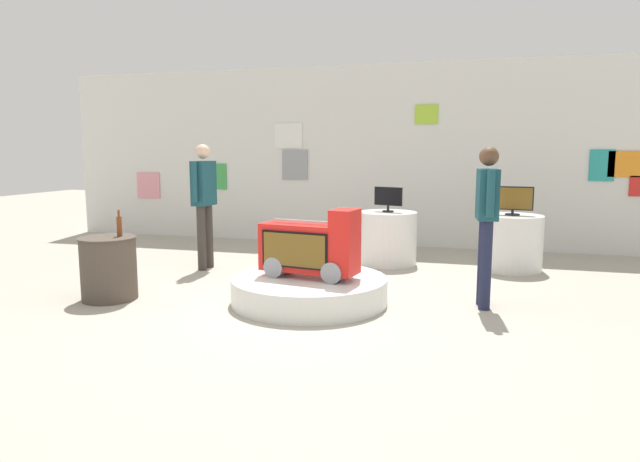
{
  "coord_description": "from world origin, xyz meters",
  "views": [
    {
      "loc": [
        1.8,
        -5.36,
        1.66
      ],
      "look_at": [
        0.1,
        0.83,
        0.73
      ],
      "focal_mm": 31.28,
      "sensor_mm": 36.0,
      "label": 1
    }
  ],
  "objects_px": {
    "novelty_firetruck_tv": "(311,249)",
    "side_table_round": "(109,268)",
    "main_display_pedestal": "(309,290)",
    "display_pedestal_left_rear": "(511,242)",
    "tv_on_left_rear": "(513,200)",
    "bottle_on_side_table": "(119,226)",
    "shopper_browsing_near_truck": "(487,214)",
    "shopper_browsing_rear": "(204,196)",
    "display_pedestal_center_rear": "(388,238)",
    "tv_on_center_rear": "(388,198)"
  },
  "relations": [
    {
      "from": "novelty_firetruck_tv",
      "to": "bottle_on_side_table",
      "type": "height_order",
      "value": "novelty_firetruck_tv"
    },
    {
      "from": "tv_on_center_rear",
      "to": "shopper_browsing_rear",
      "type": "relative_size",
      "value": 0.24
    },
    {
      "from": "main_display_pedestal",
      "to": "side_table_round",
      "type": "bearing_deg",
      "value": -168.27
    },
    {
      "from": "main_display_pedestal",
      "to": "bottle_on_side_table",
      "type": "relative_size",
      "value": 5.73
    },
    {
      "from": "tv_on_center_rear",
      "to": "bottle_on_side_table",
      "type": "distance_m",
      "value": 3.78
    },
    {
      "from": "main_display_pedestal",
      "to": "tv_on_left_rear",
      "type": "xyz_separation_m",
      "value": [
        2.24,
        2.41,
        0.85
      ]
    },
    {
      "from": "display_pedestal_center_rear",
      "to": "side_table_round",
      "type": "bearing_deg",
      "value": -133.91
    },
    {
      "from": "side_table_round",
      "to": "shopper_browsing_rear",
      "type": "height_order",
      "value": "shopper_browsing_rear"
    },
    {
      "from": "tv_on_left_rear",
      "to": "bottle_on_side_table",
      "type": "distance_m",
      "value": 5.16
    },
    {
      "from": "shopper_browsing_rear",
      "to": "tv_on_left_rear",
      "type": "bearing_deg",
      "value": 14.48
    },
    {
      "from": "novelty_firetruck_tv",
      "to": "tv_on_left_rear",
      "type": "height_order",
      "value": "tv_on_left_rear"
    },
    {
      "from": "tv_on_center_rear",
      "to": "shopper_browsing_near_truck",
      "type": "distance_m",
      "value": 2.43
    },
    {
      "from": "tv_on_left_rear",
      "to": "shopper_browsing_near_truck",
      "type": "distance_m",
      "value": 2.12
    },
    {
      "from": "shopper_browsing_rear",
      "to": "novelty_firetruck_tv",
      "type": "bearing_deg",
      "value": -34.57
    },
    {
      "from": "novelty_firetruck_tv",
      "to": "tv_on_left_rear",
      "type": "distance_m",
      "value": 3.31
    },
    {
      "from": "display_pedestal_left_rear",
      "to": "shopper_browsing_near_truck",
      "type": "distance_m",
      "value": 2.21
    },
    {
      "from": "display_pedestal_left_rear",
      "to": "bottle_on_side_table",
      "type": "relative_size",
      "value": 2.85
    },
    {
      "from": "main_display_pedestal",
      "to": "shopper_browsing_rear",
      "type": "height_order",
      "value": "shopper_browsing_rear"
    },
    {
      "from": "novelty_firetruck_tv",
      "to": "side_table_round",
      "type": "xyz_separation_m",
      "value": [
        -2.23,
        -0.45,
        -0.24
      ]
    },
    {
      "from": "tv_on_center_rear",
      "to": "side_table_round",
      "type": "distance_m",
      "value": 3.97
    },
    {
      "from": "tv_on_left_rear",
      "to": "shopper_browsing_rear",
      "type": "bearing_deg",
      "value": -165.52
    },
    {
      "from": "display_pedestal_center_rear",
      "to": "tv_on_center_rear",
      "type": "bearing_deg",
      "value": -69.96
    },
    {
      "from": "shopper_browsing_near_truck",
      "to": "tv_on_center_rear",
      "type": "bearing_deg",
      "value": 123.3
    },
    {
      "from": "bottle_on_side_table",
      "to": "shopper_browsing_rear",
      "type": "xyz_separation_m",
      "value": [
        0.18,
        1.7,
        0.2
      ]
    },
    {
      "from": "main_display_pedestal",
      "to": "display_pedestal_center_rear",
      "type": "distance_m",
      "value": 2.43
    },
    {
      "from": "main_display_pedestal",
      "to": "bottle_on_side_table",
      "type": "height_order",
      "value": "bottle_on_side_table"
    },
    {
      "from": "shopper_browsing_near_truck",
      "to": "shopper_browsing_rear",
      "type": "xyz_separation_m",
      "value": [
        -3.77,
        1.0,
        0.03
      ]
    },
    {
      "from": "shopper_browsing_near_truck",
      "to": "bottle_on_side_table",
      "type": "bearing_deg",
      "value": -170.06
    },
    {
      "from": "display_pedestal_center_rear",
      "to": "bottle_on_side_table",
      "type": "distance_m",
      "value": 3.81
    },
    {
      "from": "bottle_on_side_table",
      "to": "shopper_browsing_rear",
      "type": "relative_size",
      "value": 0.17
    },
    {
      "from": "side_table_round",
      "to": "bottle_on_side_table",
      "type": "height_order",
      "value": "bottle_on_side_table"
    },
    {
      "from": "tv_on_left_rear",
      "to": "side_table_round",
      "type": "height_order",
      "value": "tv_on_left_rear"
    },
    {
      "from": "tv_on_left_rear",
      "to": "tv_on_center_rear",
      "type": "relative_size",
      "value": 1.25
    },
    {
      "from": "main_display_pedestal",
      "to": "side_table_round",
      "type": "height_order",
      "value": "side_table_round"
    },
    {
      "from": "shopper_browsing_rear",
      "to": "side_table_round",
      "type": "bearing_deg",
      "value": -99.06
    },
    {
      "from": "display_pedestal_center_rear",
      "to": "bottle_on_side_table",
      "type": "xyz_separation_m",
      "value": [
        -2.62,
        -2.73,
        0.44
      ]
    },
    {
      "from": "bottle_on_side_table",
      "to": "shopper_browsing_near_truck",
      "type": "xyz_separation_m",
      "value": [
        3.95,
        0.69,
        0.17
      ]
    },
    {
      "from": "bottle_on_side_table",
      "to": "shopper_browsing_rear",
      "type": "distance_m",
      "value": 1.72
    },
    {
      "from": "main_display_pedestal",
      "to": "bottle_on_side_table",
      "type": "bearing_deg",
      "value": -170.13
    },
    {
      "from": "main_display_pedestal",
      "to": "display_pedestal_left_rear",
      "type": "relative_size",
      "value": 2.01
    },
    {
      "from": "shopper_browsing_rear",
      "to": "display_pedestal_center_rear",
      "type": "bearing_deg",
      "value": 23.04
    },
    {
      "from": "display_pedestal_left_rear",
      "to": "side_table_round",
      "type": "height_order",
      "value": "display_pedestal_left_rear"
    },
    {
      "from": "main_display_pedestal",
      "to": "novelty_firetruck_tv",
      "type": "distance_m",
      "value": 0.46
    },
    {
      "from": "display_pedestal_left_rear",
      "to": "shopper_browsing_rear",
      "type": "bearing_deg",
      "value": -165.46
    },
    {
      "from": "main_display_pedestal",
      "to": "shopper_browsing_rear",
      "type": "xyz_separation_m",
      "value": [
        -1.92,
        1.33,
        0.89
      ]
    },
    {
      "from": "display_pedestal_center_rear",
      "to": "display_pedestal_left_rear",
      "type": "bearing_deg",
      "value": 1.5
    },
    {
      "from": "novelty_firetruck_tv",
      "to": "side_table_round",
      "type": "relative_size",
      "value": 1.58
    },
    {
      "from": "main_display_pedestal",
      "to": "tv_on_left_rear",
      "type": "distance_m",
      "value": 3.4
    },
    {
      "from": "main_display_pedestal",
      "to": "novelty_firetruck_tv",
      "type": "bearing_deg",
      "value": -26.85
    },
    {
      "from": "novelty_firetruck_tv",
      "to": "bottle_on_side_table",
      "type": "distance_m",
      "value": 2.17
    }
  ]
}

